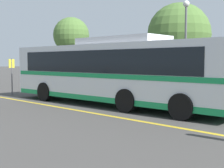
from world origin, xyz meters
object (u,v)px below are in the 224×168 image
(parked_car_0, at_px, (52,77))
(tree_1, at_px, (71,35))
(parked_car_1, at_px, (101,80))
(tree_0, at_px, (179,35))
(bus_stop_sign, at_px, (12,72))
(street_lamp, at_px, (186,32))
(transit_bus, at_px, (112,71))

(parked_car_0, xyz_separation_m, tree_1, (-2.10, 3.91, 4.05))
(parked_car_1, distance_m, tree_0, 7.08)
(bus_stop_sign, bearing_deg, street_lamp, -45.28)
(transit_bus, xyz_separation_m, bus_stop_sign, (-8.01, -1.02, -0.21))
(parked_car_0, xyz_separation_m, street_lamp, (12.35, 1.93, 3.35))
(street_lamp, bearing_deg, tree_0, 128.42)
(parked_car_0, height_order, parked_car_1, parked_car_1)
(tree_1, bearing_deg, tree_0, 6.09)
(tree_1, bearing_deg, bus_stop_sign, -56.48)
(tree_0, bearing_deg, tree_1, -173.91)
(street_lamp, xyz_separation_m, tree_0, (-2.58, 3.25, 0.15))
(tree_0, distance_m, tree_1, 11.95)
(street_lamp, bearing_deg, tree_1, 172.19)
(transit_bus, distance_m, tree_1, 17.64)
(transit_bus, bearing_deg, street_lamp, 0.37)
(parked_car_0, distance_m, tree_0, 11.60)
(parked_car_1, height_order, bus_stop_sign, bus_stop_sign)
(bus_stop_sign, bearing_deg, parked_car_0, 34.47)
(parked_car_1, bearing_deg, street_lamp, -72.97)
(street_lamp, relative_size, tree_0, 0.91)
(parked_car_0, height_order, bus_stop_sign, bus_stop_sign)
(parked_car_0, bearing_deg, transit_bus, -115.48)
(tree_0, bearing_deg, street_lamp, -51.58)
(bus_stop_sign, bearing_deg, transit_bus, -84.79)
(street_lamp, height_order, tree_0, tree_0)
(parked_car_1, relative_size, tree_1, 0.71)
(transit_bus, distance_m, bus_stop_sign, 8.08)
(transit_bus, bearing_deg, parked_car_0, 65.42)
(transit_bus, height_order, street_lamp, street_lamp)
(tree_1, bearing_deg, parked_car_1, -24.64)
(parked_car_1, xyz_separation_m, tree_0, (3.46, 5.12, 3.45))
(parked_car_1, relative_size, street_lamp, 0.78)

